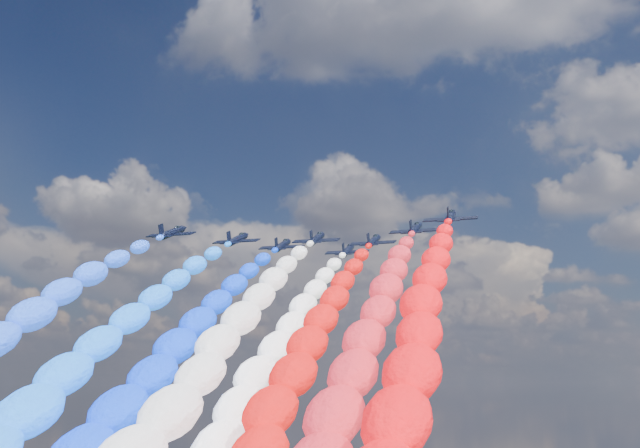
% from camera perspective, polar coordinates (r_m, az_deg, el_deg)
% --- Properties ---
extents(jet_0, '(8.97, 12.04, 6.56)m').
position_cam_1_polar(jet_0, '(137.13, -11.16, -0.64)').
color(jet_0, black).
extents(jet_1, '(8.89, 11.98, 6.56)m').
position_cam_1_polar(jet_1, '(141.68, -6.29, -1.16)').
color(jet_1, black).
extents(trail_1, '(6.95, 95.66, 55.70)m').
position_cam_1_polar(trail_1, '(95.22, -17.52, -11.27)').
color(trail_1, '#176DFD').
extents(jet_2, '(9.04, 12.09, 6.56)m').
position_cam_1_polar(jet_2, '(147.19, -2.87, -1.63)').
color(jet_2, black).
extents(trail_2, '(6.95, 95.66, 55.70)m').
position_cam_1_polar(trail_2, '(99.28, -11.84, -11.57)').
color(trail_2, '#0A35E9').
extents(jet_3, '(9.00, 12.07, 6.56)m').
position_cam_1_polar(jet_3, '(140.19, -0.25, -1.12)').
color(jet_3, black).
extents(trail_3, '(6.95, 95.66, 55.70)m').
position_cam_1_polar(trail_3, '(91.28, -8.48, -11.67)').
color(trail_3, silver).
extents(jet_4, '(8.99, 12.06, 6.56)m').
position_cam_1_polar(jet_4, '(152.67, 2.11, -2.01)').
color(jet_4, black).
extents(trail_4, '(6.95, 95.66, 55.70)m').
position_cam_1_polar(trail_4, '(103.14, -3.96, -11.79)').
color(trail_4, white).
extents(jet_5, '(9.12, 12.15, 6.56)m').
position_cam_1_polar(jet_5, '(142.90, 4.07, -1.30)').
color(jet_5, black).
extents(trail_5, '(6.95, 95.66, 55.70)m').
position_cam_1_polar(trail_5, '(92.75, -1.55, -11.80)').
color(trail_5, red).
extents(jet_6, '(9.23, 12.23, 6.56)m').
position_cam_1_polar(jet_6, '(132.39, 7.24, -0.37)').
color(jet_6, black).
extents(trail_6, '(6.95, 95.66, 55.70)m').
position_cam_1_polar(trail_6, '(81.40, 2.95, -11.76)').
color(trail_6, red).
extents(jet_7, '(8.77, 11.90, 6.56)m').
position_cam_1_polar(jet_7, '(123.67, 9.88, 0.53)').
color(jet_7, black).
extents(trail_7, '(6.95, 95.66, 55.70)m').
position_cam_1_polar(trail_7, '(72.10, 7.03, -11.67)').
color(trail_7, '#F80C12').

